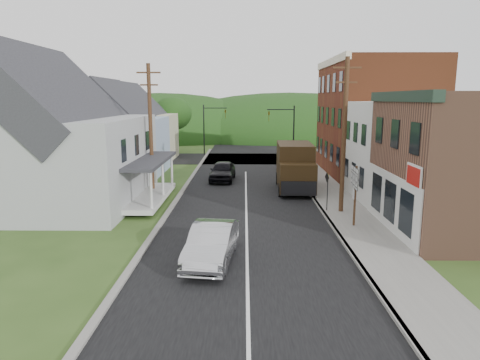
{
  "coord_description": "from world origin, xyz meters",
  "views": [
    {
      "loc": [
        -0.12,
        -21.09,
        6.7
      ],
      "look_at": [
        -0.37,
        2.5,
        2.2
      ],
      "focal_mm": 32.0,
      "sensor_mm": 36.0,
      "label": 1
    }
  ],
  "objects_px": {
    "dark_sedan": "(223,171)",
    "delivery_van": "(295,167)",
    "route_sign_cluster": "(355,187)",
    "silver_sedan": "(212,244)",
    "warning_sign": "(327,186)"
  },
  "relations": [
    {
      "from": "silver_sedan",
      "to": "warning_sign",
      "type": "height_order",
      "value": "warning_sign"
    },
    {
      "from": "silver_sedan",
      "to": "dark_sedan",
      "type": "height_order",
      "value": "dark_sedan"
    },
    {
      "from": "delivery_van",
      "to": "dark_sedan",
      "type": "bearing_deg",
      "value": 147.34
    },
    {
      "from": "silver_sedan",
      "to": "route_sign_cluster",
      "type": "relative_size",
      "value": 1.52
    },
    {
      "from": "silver_sedan",
      "to": "delivery_van",
      "type": "height_order",
      "value": "delivery_van"
    },
    {
      "from": "dark_sedan",
      "to": "delivery_van",
      "type": "relative_size",
      "value": 0.75
    },
    {
      "from": "dark_sedan",
      "to": "delivery_van",
      "type": "height_order",
      "value": "delivery_van"
    },
    {
      "from": "delivery_van",
      "to": "route_sign_cluster",
      "type": "height_order",
      "value": "delivery_van"
    },
    {
      "from": "delivery_van",
      "to": "route_sign_cluster",
      "type": "xyz_separation_m",
      "value": [
        1.99,
        -9.35,
        0.45
      ]
    },
    {
      "from": "delivery_van",
      "to": "warning_sign",
      "type": "bearing_deg",
      "value": -77.57
    },
    {
      "from": "delivery_van",
      "to": "route_sign_cluster",
      "type": "distance_m",
      "value": 9.57
    },
    {
      "from": "warning_sign",
      "to": "silver_sedan",
      "type": "bearing_deg",
      "value": -139.5
    },
    {
      "from": "delivery_van",
      "to": "route_sign_cluster",
      "type": "bearing_deg",
      "value": -76.1
    },
    {
      "from": "silver_sedan",
      "to": "warning_sign",
      "type": "relative_size",
      "value": 2.07
    },
    {
      "from": "route_sign_cluster",
      "to": "warning_sign",
      "type": "height_order",
      "value": "route_sign_cluster"
    }
  ]
}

